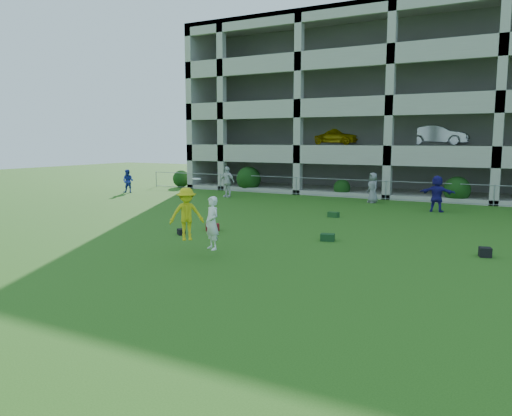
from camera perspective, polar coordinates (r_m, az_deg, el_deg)
The scene contains 14 objects.
ground at distance 14.21m, azimuth -4.93°, elevation -7.12°, with size 100.00×100.00×0.00m, color #235114.
bystander_a at distance 35.69m, azimuth -14.41°, elevation 2.99°, with size 0.79×0.61×1.62m, color #22319C.
bystander_b at distance 32.01m, azimuth -3.32°, elevation 3.01°, with size 1.15×0.48×1.96m, color silver.
bystander_c at distance 29.84m, azimuth 13.20°, elevation 2.27°, with size 0.86×0.56×1.77m, color gray.
bystander_d at distance 27.02m, azimuth 19.97°, elevation 1.55°, with size 1.73×0.55×1.86m, color navy.
bag_red_a at distance 20.27m, azimuth -4.99°, elevation -2.21°, with size 0.55×0.30×0.28m, color #5D120F.
bag_black_b at distance 19.58m, azimuth -8.55°, elevation -2.71°, with size 0.40×0.25×0.22m, color black.
bag_green_c at distance 18.37m, azimuth 8.17°, elevation -3.33°, with size 0.50×0.35×0.26m, color #12321C.
crate_d at distance 17.30m, azimuth 24.72°, elevation -4.60°, with size 0.35×0.35×0.30m, color black.
bag_green_g at distance 23.96m, azimuth 8.84°, elevation -0.76°, with size 0.50×0.30×0.25m, color #153B1C.
frisbee_contest at distance 15.87m, azimuth -7.17°, elevation -0.95°, with size 1.84×1.20×2.21m.
parking_garage at distance 39.92m, azimuth 18.02°, elevation 10.82°, with size 30.00×14.00×12.00m.
fence at distance 31.50m, azimuth 14.61°, elevation 2.01°, with size 36.06×0.06×1.20m.
shrub_row at distance 31.33m, azimuth 23.16°, elevation 3.25°, with size 34.38×2.52×3.50m.
Camera 1 is at (7.66, -11.40, 3.65)m, focal length 35.00 mm.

